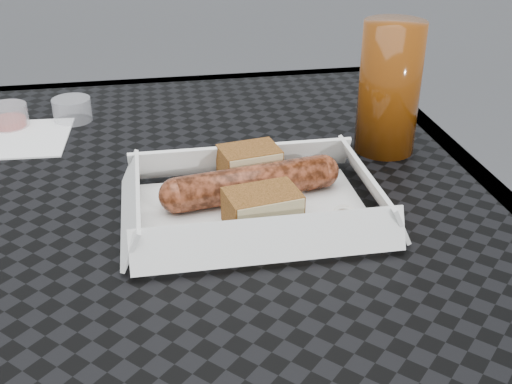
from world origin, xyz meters
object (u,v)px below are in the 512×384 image
food_tray (254,212)px  drink_glass (389,88)px  bratwurst (252,183)px  patio_table (132,264)px

food_tray → drink_glass: (0.18, 0.13, 0.07)m
bratwurst → drink_glass: size_ratio=1.23×
food_tray → bratwurst: (0.00, 0.03, 0.02)m
patio_table → bratwurst: bratwurst is taller
bratwurst → food_tray: bearing=-94.6°
patio_table → bratwurst: (0.13, -0.02, 0.10)m
bratwurst → drink_glass: bearing=29.7°
food_tray → drink_glass: size_ratio=1.44×
food_tray → bratwurst: bratwurst is taller
patio_table → food_tray: 0.15m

